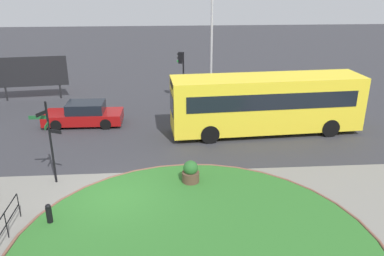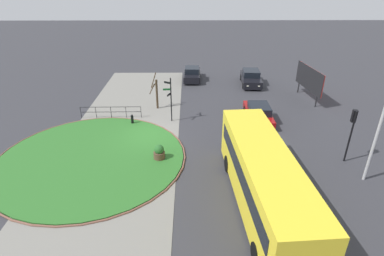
{
  "view_description": "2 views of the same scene",
  "coord_description": "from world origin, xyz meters",
  "px_view_note": "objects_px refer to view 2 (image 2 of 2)",
  "views": [
    {
      "loc": [
        2.13,
        -13.61,
        8.24
      ],
      "look_at": [
        3.38,
        3.8,
        1.46
      ],
      "focal_mm": 36.23,
      "sensor_mm": 36.0,
      "label": 1
    },
    {
      "loc": [
        20.23,
        2.97,
        11.0
      ],
      "look_at": [
        3.27,
        3.12,
        2.35
      ],
      "focal_mm": 28.99,
      "sensor_mm": 36.0,
      "label": 2
    }
  ],
  "objects_px": {
    "car_trailing": "(192,74)",
    "bus_yellow": "(263,180)",
    "car_near_lane": "(258,113)",
    "bollard_foreground": "(132,119)",
    "traffic_light_near": "(352,124)",
    "street_tree_bare": "(156,92)",
    "car_far_lane": "(251,78)",
    "lamppost_tall": "(382,119)",
    "billboard_left": "(309,79)",
    "signpost_directional": "(170,96)",
    "planter_near_signpost": "(159,153)"
  },
  "relations": [
    {
      "from": "bus_yellow",
      "to": "street_tree_bare",
      "type": "xyz_separation_m",
      "value": [
        -13.07,
        -6.56,
        -0.25
      ]
    },
    {
      "from": "bus_yellow",
      "to": "car_near_lane",
      "type": "bearing_deg",
      "value": -14.34
    },
    {
      "from": "car_near_lane",
      "to": "car_trailing",
      "type": "height_order",
      "value": "car_trailing"
    },
    {
      "from": "car_near_lane",
      "to": "car_far_lane",
      "type": "xyz_separation_m",
      "value": [
        -9.0,
        0.99,
        0.07
      ]
    },
    {
      "from": "billboard_left",
      "to": "signpost_directional",
      "type": "bearing_deg",
      "value": -76.18
    },
    {
      "from": "signpost_directional",
      "to": "car_near_lane",
      "type": "xyz_separation_m",
      "value": [
        -0.04,
        7.12,
        -1.5
      ]
    },
    {
      "from": "traffic_light_near",
      "to": "street_tree_bare",
      "type": "distance_m",
      "value": 15.56
    },
    {
      "from": "billboard_left",
      "to": "planter_near_signpost",
      "type": "height_order",
      "value": "billboard_left"
    },
    {
      "from": "car_far_lane",
      "to": "street_tree_bare",
      "type": "xyz_separation_m",
      "value": [
        6.39,
        -9.51,
        0.78
      ]
    },
    {
      "from": "car_trailing",
      "to": "billboard_left",
      "type": "bearing_deg",
      "value": -116.12
    },
    {
      "from": "bus_yellow",
      "to": "car_trailing",
      "type": "distance_m",
      "value": 21.29
    },
    {
      "from": "bus_yellow",
      "to": "car_trailing",
      "type": "bearing_deg",
      "value": 5.31
    },
    {
      "from": "car_far_lane",
      "to": "bollard_foreground",
      "type": "bearing_deg",
      "value": -45.58
    },
    {
      "from": "traffic_light_near",
      "to": "street_tree_bare",
      "type": "xyz_separation_m",
      "value": [
        -8.62,
        -12.91,
        -1.08
      ]
    },
    {
      "from": "bollard_foreground",
      "to": "signpost_directional",
      "type": "bearing_deg",
      "value": 100.9
    },
    {
      "from": "signpost_directional",
      "to": "billboard_left",
      "type": "relative_size",
      "value": 0.73
    },
    {
      "from": "signpost_directional",
      "to": "billboard_left",
      "type": "bearing_deg",
      "value": 110.28
    },
    {
      "from": "bus_yellow",
      "to": "car_far_lane",
      "type": "relative_size",
      "value": 2.33
    },
    {
      "from": "street_tree_bare",
      "to": "car_near_lane",
      "type": "bearing_deg",
      "value": 73.01
    },
    {
      "from": "bollard_foreground",
      "to": "billboard_left",
      "type": "height_order",
      "value": "billboard_left"
    },
    {
      "from": "signpost_directional",
      "to": "car_far_lane",
      "type": "distance_m",
      "value": 12.23
    },
    {
      "from": "signpost_directional",
      "to": "billboard_left",
      "type": "xyz_separation_m",
      "value": [
        -4.68,
        12.66,
        -0.13
      ]
    },
    {
      "from": "bollard_foreground",
      "to": "bus_yellow",
      "type": "xyz_separation_m",
      "value": [
        9.83,
        8.22,
        1.31
      ]
    },
    {
      "from": "bollard_foreground",
      "to": "street_tree_bare",
      "type": "xyz_separation_m",
      "value": [
        -3.23,
        1.66,
        1.07
      ]
    },
    {
      "from": "traffic_light_near",
      "to": "car_far_lane",
      "type": "bearing_deg",
      "value": 21.85
    },
    {
      "from": "billboard_left",
      "to": "bus_yellow",
      "type": "bearing_deg",
      "value": -32.86
    },
    {
      "from": "car_near_lane",
      "to": "bollard_foreground",
      "type": "bearing_deg",
      "value": 94.33
    },
    {
      "from": "signpost_directional",
      "to": "lamppost_tall",
      "type": "distance_m",
      "value": 14.39
    },
    {
      "from": "lamppost_tall",
      "to": "street_tree_bare",
      "type": "relative_size",
      "value": 2.32
    },
    {
      "from": "bollard_foreground",
      "to": "traffic_light_near",
      "type": "bearing_deg",
      "value": 69.71
    },
    {
      "from": "signpost_directional",
      "to": "car_far_lane",
      "type": "height_order",
      "value": "signpost_directional"
    },
    {
      "from": "car_trailing",
      "to": "lamppost_tall",
      "type": "relative_size",
      "value": 0.57
    },
    {
      "from": "car_near_lane",
      "to": "lamppost_tall",
      "type": "height_order",
      "value": "lamppost_tall"
    },
    {
      "from": "car_near_lane",
      "to": "traffic_light_near",
      "type": "relative_size",
      "value": 1.32
    },
    {
      "from": "lamppost_tall",
      "to": "car_trailing",
      "type": "bearing_deg",
      "value": -151.96
    },
    {
      "from": "car_trailing",
      "to": "bus_yellow",
      "type": "bearing_deg",
      "value": -168.5
    },
    {
      "from": "signpost_directional",
      "to": "traffic_light_near",
      "type": "xyz_separation_m",
      "value": [
        5.98,
        11.51,
        0.43
      ]
    },
    {
      "from": "car_far_lane",
      "to": "car_trailing",
      "type": "bearing_deg",
      "value": -100.08
    },
    {
      "from": "car_far_lane",
      "to": "planter_near_signpost",
      "type": "xyz_separation_m",
      "value": [
        14.84,
        -8.57,
        -0.22
      ]
    },
    {
      "from": "lamppost_tall",
      "to": "billboard_left",
      "type": "bearing_deg",
      "value": 175.97
    },
    {
      "from": "traffic_light_near",
      "to": "street_tree_bare",
      "type": "height_order",
      "value": "traffic_light_near"
    },
    {
      "from": "planter_near_signpost",
      "to": "car_far_lane",
      "type": "bearing_deg",
      "value": 149.99
    },
    {
      "from": "lamppost_tall",
      "to": "planter_near_signpost",
      "type": "height_order",
      "value": "lamppost_tall"
    },
    {
      "from": "signpost_directional",
      "to": "bollard_foreground",
      "type": "bearing_deg",
      "value": -79.1
    },
    {
      "from": "bus_yellow",
      "to": "billboard_left",
      "type": "bearing_deg",
      "value": -30.15
    },
    {
      "from": "bus_yellow",
      "to": "planter_near_signpost",
      "type": "distance_m",
      "value": 7.39
    },
    {
      "from": "signpost_directional",
      "to": "traffic_light_near",
      "type": "bearing_deg",
      "value": 62.56
    },
    {
      "from": "car_far_lane",
      "to": "lamppost_tall",
      "type": "relative_size",
      "value": 0.63
    },
    {
      "from": "car_near_lane",
      "to": "planter_near_signpost",
      "type": "distance_m",
      "value": 9.58
    },
    {
      "from": "signpost_directional",
      "to": "car_far_lane",
      "type": "relative_size",
      "value": 0.8
    }
  ]
}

